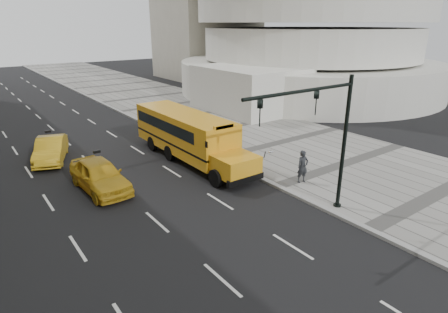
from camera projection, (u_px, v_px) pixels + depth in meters
ground at (133, 181)px, 21.22m from camera, size 140.00×140.00×0.00m
sidewalk_museum at (284, 142)px, 27.89m from camera, size 12.00×140.00×0.15m
curb_museum at (219, 158)px, 24.54m from camera, size 0.30×140.00×0.15m
school_bus at (186, 132)px, 24.26m from camera, size 2.96×11.56×3.19m
taxi_near at (100, 175)px, 19.86m from camera, size 2.21×5.01×1.68m
taxi_far at (51, 150)px, 24.12m from camera, size 3.14×4.91×1.53m
pedestrian at (303, 167)px, 20.44m from camera, size 0.74×0.57×1.82m
traffic_signal at (325, 132)px, 15.92m from camera, size 6.18×0.36×6.40m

